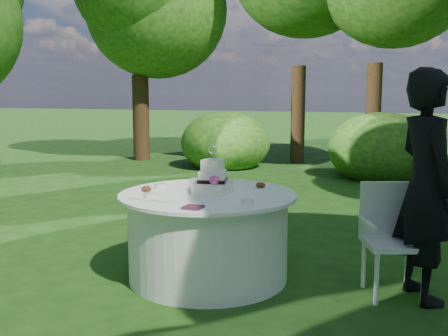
{
  "coord_description": "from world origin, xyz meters",
  "views": [
    {
      "loc": [
        1.68,
        -4.18,
        1.65
      ],
      "look_at": [
        0.15,
        0.0,
        1.0
      ],
      "focal_mm": 42.0,
      "sensor_mm": 36.0,
      "label": 1
    }
  ],
  "objects": [
    {
      "name": "petal_cups",
      "position": [
        -0.09,
        0.15,
        0.79
      ],
      "size": [
        0.99,
        0.62,
        0.05
      ],
      "color": "#562D16",
      "rests_on": "table"
    },
    {
      "name": "table",
      "position": [
        0.0,
        0.0,
        0.39
      ],
      "size": [
        1.56,
        1.56,
        0.77
      ],
      "color": "silver",
      "rests_on": "ground"
    },
    {
      "name": "chair",
      "position": [
        1.53,
        0.2,
        0.52
      ],
      "size": [
        0.59,
        0.59,
        0.91
      ],
      "color": "silver",
      "rests_on": "ground"
    },
    {
      "name": "votives",
      "position": [
        -0.19,
        -0.03,
        0.79
      ],
      "size": [
        1.07,
        0.94,
        0.04
      ],
      "color": "silver",
      "rests_on": "table"
    },
    {
      "name": "guest",
      "position": [
        1.78,
        0.16,
        0.92
      ],
      "size": [
        0.7,
        0.8,
        1.84
      ],
      "primitive_type": "imported",
      "rotation": [
        0.0,
        0.0,
        2.05
      ],
      "color": "black",
      "rests_on": "ground"
    },
    {
      "name": "napkins",
      "position": [
        0.12,
        -0.61,
        0.78
      ],
      "size": [
        0.14,
        0.14,
        0.02
      ],
      "primitive_type": "cube",
      "color": "#4C2037",
      "rests_on": "table"
    },
    {
      "name": "ground",
      "position": [
        0.0,
        0.0,
        0.0
      ],
      "size": [
        80.0,
        80.0,
        0.0
      ],
      "primitive_type": "plane",
      "color": "#17390F",
      "rests_on": "ground"
    },
    {
      "name": "cake",
      "position": [
        0.04,
        0.01,
        0.88
      ],
      "size": [
        0.3,
        0.31,
        0.42
      ],
      "color": "silver",
      "rests_on": "table"
    },
    {
      "name": "feather_plume",
      "position": [
        -0.31,
        -0.44,
        0.78
      ],
      "size": [
        0.48,
        0.07,
        0.01
      ],
      "primitive_type": "ellipsoid",
      "color": "white",
      "rests_on": "table"
    }
  ]
}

